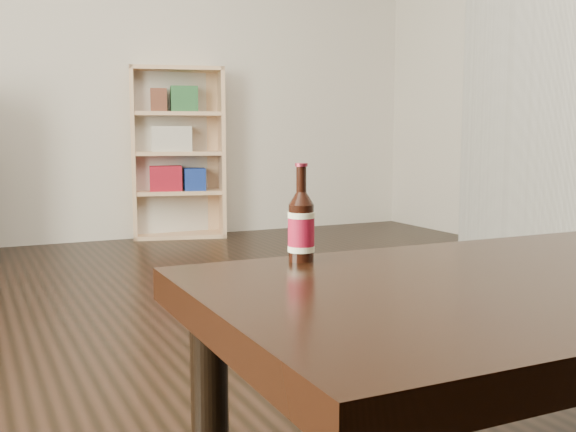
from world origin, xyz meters
name	(u,v)px	position (x,y,z in m)	size (l,w,h in m)	color
floor	(261,400)	(0.00, 0.00, -0.01)	(5.00, 6.00, 0.01)	black
wall_back	(76,38)	(0.00, 3.01, 1.35)	(5.00, 0.02, 2.70)	beige
chimney_breast	(557,23)	(2.35, 1.20, 1.35)	(0.30, 1.20, 2.70)	silver
bookshelf	(177,150)	(0.65, 2.96, 0.62)	(0.69, 0.44, 1.18)	tan
coffee_table	(534,307)	(0.24, -0.74, 0.41)	(1.26, 0.74, 0.47)	black
beer_bottle	(301,227)	(-0.10, -0.44, 0.54)	(0.06, 0.06, 0.20)	black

